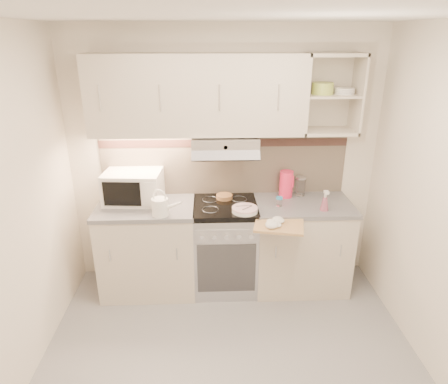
% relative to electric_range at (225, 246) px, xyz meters
% --- Properties ---
extents(ground, '(3.00, 3.00, 0.00)m').
position_rel_electric_range_xyz_m(ground, '(0.00, -1.10, -0.45)').
color(ground, gray).
rests_on(ground, ground).
extents(room_shell, '(3.04, 2.84, 2.52)m').
position_rel_electric_range_xyz_m(room_shell, '(0.00, -0.73, 1.18)').
color(room_shell, silver).
rests_on(room_shell, ground).
extents(base_cabinet_left, '(0.90, 0.60, 0.86)m').
position_rel_electric_range_xyz_m(base_cabinet_left, '(-0.75, 0.00, -0.02)').
color(base_cabinet_left, beige).
rests_on(base_cabinet_left, ground).
extents(worktop_left, '(0.92, 0.62, 0.04)m').
position_rel_electric_range_xyz_m(worktop_left, '(-0.75, 0.00, 0.43)').
color(worktop_left, slate).
rests_on(worktop_left, base_cabinet_left).
extents(base_cabinet_right, '(0.90, 0.60, 0.86)m').
position_rel_electric_range_xyz_m(base_cabinet_right, '(0.75, 0.00, -0.02)').
color(base_cabinet_right, beige).
rests_on(base_cabinet_right, ground).
extents(worktop_right, '(0.92, 0.62, 0.04)m').
position_rel_electric_range_xyz_m(worktop_right, '(0.75, 0.00, 0.43)').
color(worktop_right, slate).
rests_on(worktop_right, base_cabinet_right).
extents(electric_range, '(0.60, 0.60, 0.90)m').
position_rel_electric_range_xyz_m(electric_range, '(0.00, 0.00, 0.00)').
color(electric_range, '#B7B7BC').
rests_on(electric_range, ground).
extents(microwave, '(0.56, 0.43, 0.30)m').
position_rel_electric_range_xyz_m(microwave, '(-0.87, 0.12, 0.60)').
color(microwave, silver).
rests_on(microwave, worktop_left).
extents(watering_can, '(0.28, 0.15, 0.24)m').
position_rel_electric_range_xyz_m(watering_can, '(-0.58, -0.22, 0.54)').
color(watering_can, white).
rests_on(watering_can, worktop_left).
extents(plate_stack, '(0.23, 0.23, 0.05)m').
position_rel_electric_range_xyz_m(plate_stack, '(0.17, -0.18, 0.47)').
color(plate_stack, silver).
rests_on(plate_stack, electric_range).
extents(bread_loaf, '(0.16, 0.16, 0.04)m').
position_rel_electric_range_xyz_m(bread_loaf, '(-0.00, 0.14, 0.47)').
color(bread_loaf, '#AD8642').
rests_on(bread_loaf, electric_range).
extents(pink_pitcher, '(0.14, 0.13, 0.26)m').
position_rel_electric_range_xyz_m(pink_pitcher, '(0.61, 0.17, 0.58)').
color(pink_pitcher, '#F22651').
rests_on(pink_pitcher, worktop_right).
extents(glass_jar, '(0.10, 0.10, 0.19)m').
position_rel_electric_range_xyz_m(glass_jar, '(0.75, 0.20, 0.55)').
color(glass_jar, white).
rests_on(glass_jar, worktop_right).
extents(spice_jar, '(0.06, 0.06, 0.09)m').
position_rel_electric_range_xyz_m(spice_jar, '(0.50, -0.06, 0.49)').
color(spice_jar, silver).
rests_on(spice_jar, worktop_right).
extents(spray_bottle, '(0.08, 0.08, 0.21)m').
position_rel_electric_range_xyz_m(spray_bottle, '(0.90, -0.17, 0.53)').
color(spray_bottle, pink).
rests_on(spray_bottle, worktop_right).
extents(cutting_board, '(0.48, 0.45, 0.02)m').
position_rel_electric_range_xyz_m(cutting_board, '(0.45, -0.38, 0.42)').
color(cutting_board, tan).
rests_on(cutting_board, base_cabinet_right).
extents(dish_towel, '(0.24, 0.20, 0.06)m').
position_rel_electric_range_xyz_m(dish_towel, '(0.42, -0.42, 0.46)').
color(dish_towel, silver).
rests_on(dish_towel, cutting_board).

